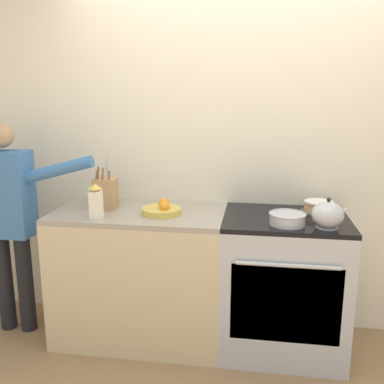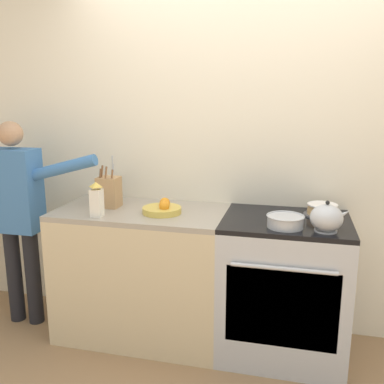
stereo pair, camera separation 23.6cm
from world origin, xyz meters
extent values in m
plane|color=#93704C|center=(0.00, 0.00, 0.00)|extent=(16.00, 16.00, 0.00)
cube|color=silver|center=(0.00, 0.66, 1.30)|extent=(8.00, 0.04, 2.60)
cube|color=beige|center=(-0.68, 0.32, 0.44)|extent=(1.15, 0.64, 0.89)
cube|color=#9E9384|center=(-0.68, 0.32, 0.90)|extent=(1.15, 0.64, 0.03)
cube|color=#B7BABF|center=(0.29, 0.32, 0.45)|extent=(0.80, 0.64, 0.89)
cube|color=black|center=(0.29, 0.01, 0.47)|extent=(0.65, 0.01, 0.49)
cylinder|color=#B7BABF|center=(0.29, -0.02, 0.73)|extent=(0.60, 0.02, 0.02)
cube|color=black|center=(0.29, 0.32, 0.91)|extent=(0.80, 0.64, 0.03)
cylinder|color=#4C4C51|center=(0.51, 0.46, 0.93)|extent=(0.23, 0.23, 0.01)
cylinder|color=tan|center=(0.51, 0.46, 0.95)|extent=(0.19, 0.19, 0.03)
cylinder|color=tan|center=(0.51, 0.46, 0.98)|extent=(0.18, 0.18, 0.03)
cylinder|color=white|center=(0.51, 0.46, 0.99)|extent=(0.19, 0.19, 0.01)
cylinder|color=#B7BABF|center=(0.51, 0.13, 0.92)|extent=(0.13, 0.13, 0.01)
ellipsoid|color=#B7BABF|center=(0.51, 0.13, 1.00)|extent=(0.19, 0.19, 0.16)
cone|color=#B7BABF|center=(0.60, 0.13, 1.03)|extent=(0.09, 0.04, 0.08)
sphere|color=black|center=(0.51, 0.13, 1.09)|extent=(0.02, 0.02, 0.02)
cylinder|color=#B7BABF|center=(0.28, 0.15, 0.95)|extent=(0.21, 0.21, 0.07)
torus|color=#B7BABF|center=(0.28, 0.15, 0.99)|extent=(0.22, 0.22, 0.01)
cube|color=tan|center=(-0.92, 0.34, 1.03)|extent=(0.14, 0.13, 0.21)
cylinder|color=brown|center=(-0.97, 0.31, 1.16)|extent=(0.01, 0.03, 0.07)
cylinder|color=brown|center=(-0.92, 0.30, 1.17)|extent=(0.01, 0.04, 0.08)
cylinder|color=brown|center=(-0.88, 0.31, 1.16)|extent=(0.01, 0.03, 0.06)
cylinder|color=brown|center=(-0.97, 0.33, 1.17)|extent=(0.01, 0.04, 0.08)
cylinder|color=#B7BABF|center=(-0.99, 0.51, 1.00)|extent=(0.11, 0.11, 0.15)
cylinder|color=#B7BABF|center=(-0.98, 0.52, 1.08)|extent=(0.05, 0.04, 0.22)
cylinder|color=#B7BABF|center=(-0.97, 0.52, 1.12)|extent=(0.04, 0.05, 0.28)
cylinder|color=gold|center=(-0.52, 0.27, 0.94)|extent=(0.26, 0.26, 0.04)
sphere|color=orange|center=(-0.49, 0.24, 0.98)|extent=(0.07, 0.07, 0.07)
sphere|color=orange|center=(-0.51, 0.32, 0.98)|extent=(0.07, 0.07, 0.07)
cube|color=white|center=(-0.90, 0.09, 1.01)|extent=(0.07, 0.07, 0.18)
pyramid|color=#E0BC4C|center=(-0.90, 0.09, 1.13)|extent=(0.07, 0.07, 0.03)
cylinder|color=black|center=(-1.69, 0.26, 0.36)|extent=(0.11, 0.11, 0.72)
cylinder|color=black|center=(-1.53, 0.26, 0.36)|extent=(0.11, 0.11, 0.72)
cube|color=#3D70AD|center=(-1.61, 0.26, 1.02)|extent=(0.34, 0.20, 0.60)
cylinder|color=#3D70AD|center=(-1.22, 0.26, 1.20)|extent=(0.51, 0.08, 0.21)
sphere|color=tan|center=(-1.61, 0.26, 1.42)|extent=(0.17, 0.17, 0.17)
camera|label=1|loc=(0.09, -2.38, 1.69)|focal=40.00mm
camera|label=2|loc=(0.32, -2.33, 1.69)|focal=40.00mm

